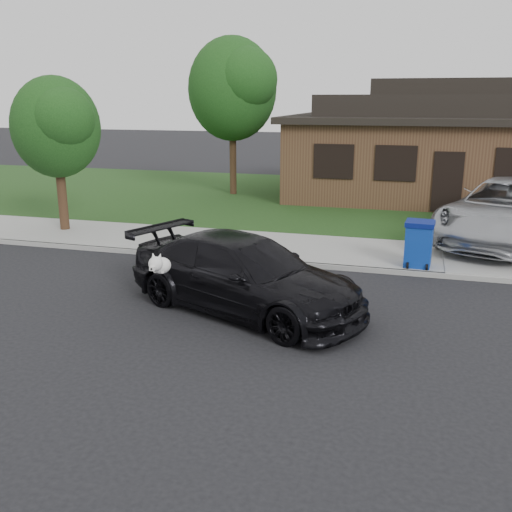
# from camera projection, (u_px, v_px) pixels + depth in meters

# --- Properties ---
(ground) EXTENTS (120.00, 120.00, 0.00)m
(ground) POSITION_uv_depth(u_px,v_px,m) (249.00, 315.00, 11.03)
(ground) COLOR black
(ground) RESTS_ON ground
(sidewalk) EXTENTS (60.00, 3.00, 0.12)m
(sidewalk) POSITION_uv_depth(u_px,v_px,m) (300.00, 249.00, 15.65)
(sidewalk) COLOR gray
(sidewalk) RESTS_ON ground
(curb) EXTENTS (60.00, 0.12, 0.12)m
(curb) POSITION_uv_depth(u_px,v_px,m) (288.00, 263.00, 14.26)
(curb) COLOR gray
(curb) RESTS_ON ground
(lawn) EXTENTS (60.00, 13.00, 0.13)m
(lawn) POSITION_uv_depth(u_px,v_px,m) (339.00, 200.00, 23.07)
(lawn) COLOR #193814
(lawn) RESTS_ON ground
(driveway) EXTENTS (4.50, 13.00, 0.14)m
(driveway) POSITION_uv_depth(u_px,v_px,m) (509.00, 224.00, 18.73)
(driveway) COLOR gray
(driveway) RESTS_ON ground
(sedan) EXTENTS (5.44, 3.81, 1.46)m
(sedan) POSITION_uv_depth(u_px,v_px,m) (244.00, 275.00, 11.10)
(sedan) COLOR black
(sedan) RESTS_ON ground
(minivan) EXTENTS (4.96, 6.90, 1.75)m
(minivan) POSITION_uv_depth(u_px,v_px,m) (510.00, 211.00, 15.85)
(minivan) COLOR #A9ACB0
(minivan) RESTS_ON driveway
(recycling_bin) EXTENTS (0.72, 0.74, 1.11)m
(recycling_bin) POSITION_uv_depth(u_px,v_px,m) (419.00, 243.00, 13.70)
(recycling_bin) COLOR #0D3397
(recycling_bin) RESTS_ON sidewalk
(house) EXTENTS (12.60, 8.60, 4.65)m
(house) POSITION_uv_depth(u_px,v_px,m) (445.00, 147.00, 23.33)
(house) COLOR #422B1C
(house) RESTS_ON ground
(tree_0) EXTENTS (3.78, 3.60, 6.34)m
(tree_0) POSITION_uv_depth(u_px,v_px,m) (235.00, 87.00, 22.90)
(tree_0) COLOR #332114
(tree_0) RESTS_ON ground
(tree_2) EXTENTS (2.73, 2.60, 4.59)m
(tree_2) POSITION_uv_depth(u_px,v_px,m) (57.00, 126.00, 16.81)
(tree_2) COLOR #332114
(tree_2) RESTS_ON ground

